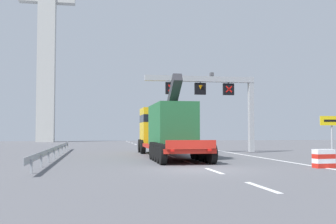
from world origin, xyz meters
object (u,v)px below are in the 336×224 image
heavy_haul_truck_red (165,128)px  exit_sign_yellow (332,128)px  overhead_lane_gantry (216,92)px  crash_barrier_striped (324,159)px  bridge_pylon_distant (47,24)px

heavy_haul_truck_red → exit_sign_yellow: size_ratio=5.39×
overhead_lane_gantry → exit_sign_yellow: (3.24, -11.20, -2.96)m
overhead_lane_gantry → heavy_haul_truck_red: bearing=-146.8°
heavy_haul_truck_red → crash_barrier_striped: 12.10m
overhead_lane_gantry → exit_sign_yellow: bearing=-73.9°
overhead_lane_gantry → exit_sign_yellow: 12.03m
heavy_haul_truck_red → crash_barrier_striped: heavy_haul_truck_red is taller
overhead_lane_gantry → crash_barrier_striped: bearing=-84.4°
exit_sign_yellow → heavy_haul_truck_red: bearing=134.4°
exit_sign_yellow → overhead_lane_gantry: bearing=106.1°
overhead_lane_gantry → heavy_haul_truck_red: 6.35m
heavy_haul_truck_red → bridge_pylon_distant: size_ratio=0.37×
heavy_haul_truck_red → bridge_pylon_distant: bearing=108.3°
heavy_haul_truck_red → exit_sign_yellow: bearing=-45.6°
overhead_lane_gantry → heavy_haul_truck_red: (-4.70, -3.08, -2.94)m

